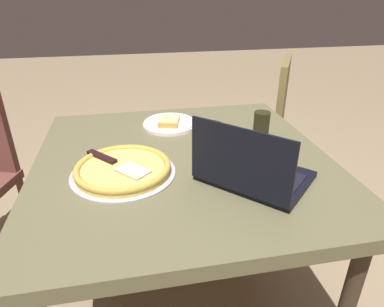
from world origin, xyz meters
name	(u,v)px	position (x,y,z in m)	size (l,w,h in m)	color
ground_plane	(185,295)	(0.00, 0.00, 0.00)	(12.00, 12.00, 0.00)	#8C7559
dining_table	(184,173)	(0.00, 0.00, 0.65)	(1.05, 1.06, 0.71)	brown
laptop	(251,171)	(0.18, -0.21, 0.76)	(0.41, 0.41, 0.22)	black
pizza_plate	(169,123)	(-0.01, 0.31, 0.73)	(0.23, 0.23, 0.04)	white
pizza_tray	(123,169)	(-0.22, -0.08, 0.73)	(0.35, 0.35, 0.04)	#AAA7AF
table_knife	(219,123)	(0.21, 0.29, 0.72)	(0.16, 0.15, 0.01)	beige
drink_cup	(261,125)	(0.34, 0.11, 0.77)	(0.06, 0.06, 0.11)	black
chair_far	(260,124)	(0.59, 0.70, 0.52)	(0.55, 0.55, 0.91)	brown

